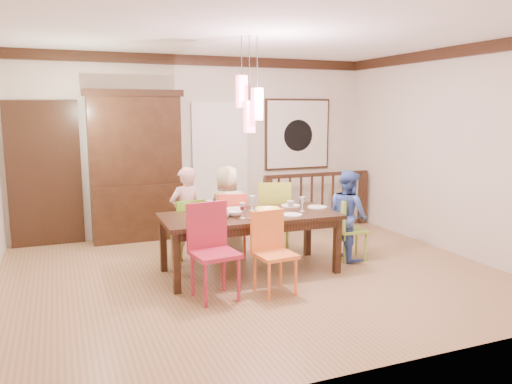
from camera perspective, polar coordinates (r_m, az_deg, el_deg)
name	(u,v)px	position (r m, az deg, el deg)	size (l,w,h in m)	color
floor	(254,274)	(6.33, -0.18, -9.37)	(6.00, 6.00, 0.00)	olive
ceiling	(254,34)	(6.05, -0.19, 17.60)	(6.00, 6.00, 0.00)	white
wall_back	(199,145)	(8.39, -6.50, 5.34)	(6.00, 6.00, 0.00)	beige
wall_right	(450,151)	(7.65, 21.29, 4.37)	(5.00, 5.00, 0.00)	beige
crown_molding	(254,41)	(6.04, -0.19, 16.85)	(6.00, 5.00, 0.16)	black
panel_door	(45,176)	(8.09, -22.99, 1.65)	(1.04, 0.07, 2.24)	black
white_doorway	(220,168)	(8.49, -4.11, 2.71)	(0.97, 0.05, 2.22)	silver
painting	(297,134)	(8.99, 4.76, 6.59)	(1.25, 0.06, 1.25)	black
pendant_cluster	(249,104)	(6.08, -0.76, 10.06)	(0.27, 0.21, 1.14)	#FF4C6C
dining_table	(250,220)	(6.24, -0.73, -3.26)	(2.21, 1.04, 0.75)	black
chair_far_left	(187,226)	(6.72, -7.89, -3.88)	(0.44, 0.44, 0.88)	#5F9C1E
chair_far_mid	(231,220)	(6.92, -2.87, -3.20)	(0.50, 0.50, 0.92)	#E44730
chair_far_right	(272,211)	(7.23, 1.85, -2.15)	(0.56, 0.56, 1.03)	#A7B62E
chair_near_left	(215,246)	(5.39, -4.73, -6.15)	(0.52, 0.52, 1.04)	#AC223A
chair_near_mid	(275,248)	(5.56, 2.21, -6.40)	(0.45, 0.45, 0.92)	orange
chair_end_right	(351,225)	(6.94, 10.81, -3.71)	(0.44, 0.44, 0.84)	#82A734
china_hutch	(136,166)	(7.99, -13.59, 2.93)	(1.48, 0.46, 2.34)	black
balustrade	(317,199)	(8.72, 6.98, -0.81)	(1.98, 0.12, 0.96)	black
person_far_left	(186,214)	(6.81, -7.99, -2.51)	(0.47, 0.31, 1.28)	beige
person_far_mid	(228,211)	(7.00, -3.27, -2.16)	(0.62, 0.40, 1.27)	beige
person_end_right	(348,215)	(6.92, 10.47, -2.60)	(0.60, 0.47, 1.23)	#3E5DAD
serving_bowl	(268,211)	(6.20, 1.33, -2.21)	(0.32, 0.32, 0.08)	yellow
small_bowl	(234,213)	(6.11, -2.52, -2.46)	(0.20, 0.20, 0.06)	white
cup_left	(225,214)	(6.02, -3.62, -2.50)	(0.12, 0.12, 0.10)	silver
cup_right	(291,204)	(6.64, 3.97, -1.39)	(0.10, 0.10, 0.09)	silver
plate_far_left	(196,213)	(6.27, -6.91, -2.43)	(0.26, 0.26, 0.01)	white
plate_far_mid	(236,209)	(6.51, -2.35, -1.94)	(0.26, 0.26, 0.01)	white
plate_far_right	(291,206)	(6.74, 3.99, -1.56)	(0.26, 0.26, 0.01)	white
plate_near_left	(206,224)	(5.69, -5.73, -3.64)	(0.26, 0.26, 0.01)	white
plate_near_mid	(292,215)	(6.16, 4.10, -2.62)	(0.26, 0.26, 0.01)	white
plate_end_right	(317,207)	(6.68, 7.02, -1.71)	(0.26, 0.26, 0.01)	white
wine_glass_a	(209,208)	(6.15, -5.39, -1.82)	(0.08, 0.08, 0.19)	#590C19
wine_glass_b	(252,203)	(6.43, -0.45, -1.28)	(0.08, 0.08, 0.19)	silver
wine_glass_c	(242,211)	(5.96, -1.58, -2.14)	(0.08, 0.08, 0.19)	#590C19
wine_glass_d	(302,204)	(6.39, 5.33, -1.39)	(0.08, 0.08, 0.19)	silver
napkin	(257,219)	(5.92, 0.10, -3.07)	(0.18, 0.14, 0.01)	#D83359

